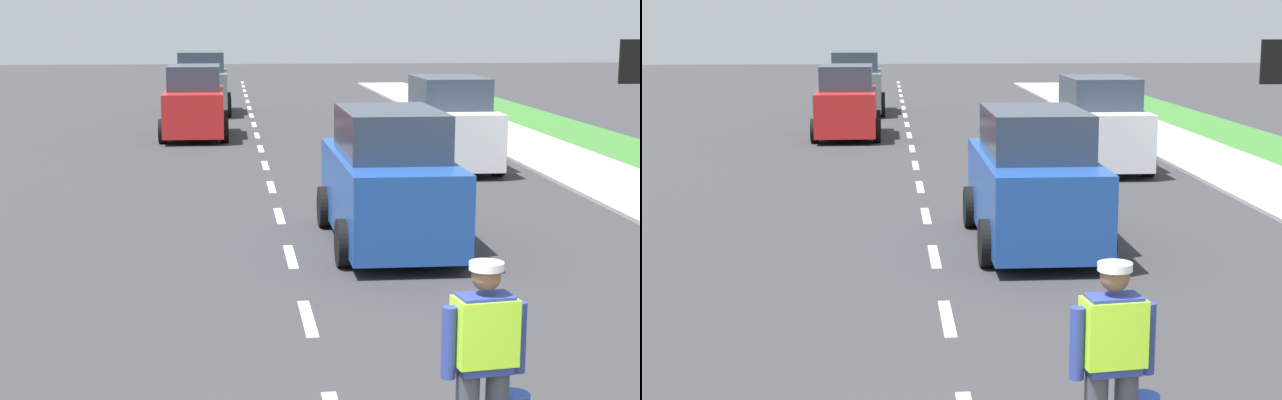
{
  "view_description": "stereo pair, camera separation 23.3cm",
  "coord_description": "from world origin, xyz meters",
  "views": [
    {
      "loc": [
        -0.91,
        -5.23,
        3.45
      ],
      "look_at": [
        0.3,
        7.31,
        1.1
      ],
      "focal_mm": 55.25,
      "sensor_mm": 36.0,
      "label": 1
    },
    {
      "loc": [
        -0.67,
        -5.25,
        3.45
      ],
      "look_at": [
        0.3,
        7.31,
        1.1
      ],
      "focal_mm": 55.25,
      "sensor_mm": 36.0,
      "label": 2
    }
  ],
  "objects": [
    {
      "name": "ground_plane",
      "position": [
        0.0,
        21.0,
        0.0
      ],
      "size": [
        96.0,
        96.0,
        0.0
      ],
      "primitive_type": "plane",
      "color": "#333335"
    },
    {
      "name": "lane_center_line",
      "position": [
        0.0,
        25.2,
        0.0
      ],
      "size": [
        0.14,
        46.4,
        0.01
      ],
      "color": "silver",
      "rests_on": "ground"
    },
    {
      "name": "road_worker",
      "position": [
        1.01,
        1.67,
        0.93
      ],
      "size": [
        0.75,
        0.44,
        1.67
      ],
      "color": "#383D4C",
      "rests_on": "ground"
    },
    {
      "name": "car_outgoing_ahead",
      "position": [
        1.54,
        9.39,
        0.97
      ],
      "size": [
        1.89,
        4.32,
        2.09
      ],
      "color": "#1E4799",
      "rests_on": "ground"
    },
    {
      "name": "car_oncoming_third",
      "position": [
        -1.75,
        30.58,
        1.04
      ],
      "size": [
        2.08,
        4.16,
        2.23
      ],
      "color": "slate",
      "rests_on": "ground"
    },
    {
      "name": "car_oncoming_second",
      "position": [
        -1.8,
        23.4,
        0.97
      ],
      "size": [
        1.93,
        4.0,
        2.08
      ],
      "color": "red",
      "rests_on": "ground"
    },
    {
      "name": "car_parked_far",
      "position": [
        4.17,
        16.91,
        0.98
      ],
      "size": [
        1.95,
        3.96,
        2.11
      ],
      "color": "silver",
      "rests_on": "ground"
    }
  ]
}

